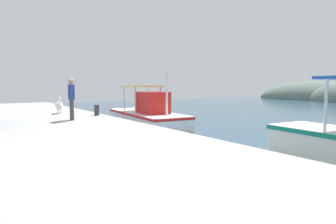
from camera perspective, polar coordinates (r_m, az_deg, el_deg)
name	(u,v)px	position (r m, az deg, el deg)	size (l,w,h in m)	color
distant_hill_third	(315,100)	(50.29, 27.81, 2.26)	(19.39, 9.45, 5.87)	#596B60
fishing_boat_nearest	(147,115)	(15.14, -4.29, -0.54)	(6.58, 2.81, 2.77)	white
pelican	(59,105)	(14.76, -21.34, 1.28)	(0.96, 0.42, 0.82)	tan
fisherman_standing	(71,97)	(11.65, -19.12, 2.92)	(0.63, 0.34, 1.65)	#3F3F42
mooring_bollard_nearest	(97,110)	(13.21, -14.37, 0.37)	(0.22, 0.22, 0.48)	#333338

